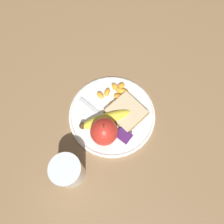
{
  "coord_description": "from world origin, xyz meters",
  "views": [
    {
      "loc": [
        -0.15,
        0.19,
        0.64
      ],
      "look_at": [
        0.0,
        0.0,
        0.03
      ],
      "focal_mm": 35.0,
      "sensor_mm": 36.0,
      "label": 1
    }
  ],
  "objects_px": {
    "apple": "(104,132)",
    "bread_slice": "(126,112)",
    "plate": "(112,115)",
    "banana": "(105,119)",
    "jam_packet": "(124,136)",
    "fork": "(106,120)",
    "juice_glass": "(68,171)"
  },
  "relations": [
    {
      "from": "plate",
      "to": "bread_slice",
      "type": "relative_size",
      "value": 2.33
    },
    {
      "from": "plate",
      "to": "juice_glass",
      "type": "distance_m",
      "value": 0.21
    },
    {
      "from": "jam_packet",
      "to": "fork",
      "type": "bearing_deg",
      "value": -9.2
    },
    {
      "from": "plate",
      "to": "apple",
      "type": "height_order",
      "value": "apple"
    },
    {
      "from": "plate",
      "to": "jam_packet",
      "type": "xyz_separation_m",
      "value": [
        -0.07,
        0.04,
        0.01
      ]
    },
    {
      "from": "apple",
      "to": "fork",
      "type": "height_order",
      "value": "apple"
    },
    {
      "from": "plate",
      "to": "jam_packet",
      "type": "distance_m",
      "value": 0.08
    },
    {
      "from": "plate",
      "to": "banana",
      "type": "height_order",
      "value": "banana"
    },
    {
      "from": "banana",
      "to": "jam_packet",
      "type": "height_order",
      "value": "banana"
    },
    {
      "from": "plate",
      "to": "juice_glass",
      "type": "xyz_separation_m",
      "value": [
        -0.01,
        0.21,
        0.04
      ]
    },
    {
      "from": "plate",
      "to": "banana",
      "type": "relative_size",
      "value": 1.81
    },
    {
      "from": "banana",
      "to": "bread_slice",
      "type": "distance_m",
      "value": 0.07
    },
    {
      "from": "fork",
      "to": "jam_packet",
      "type": "bearing_deg",
      "value": -6.0
    },
    {
      "from": "apple",
      "to": "plate",
      "type": "bearing_deg",
      "value": -70.87
    },
    {
      "from": "banana",
      "to": "bread_slice",
      "type": "bearing_deg",
      "value": -122.86
    },
    {
      "from": "plate",
      "to": "juice_glass",
      "type": "height_order",
      "value": "juice_glass"
    },
    {
      "from": "banana",
      "to": "bread_slice",
      "type": "xyz_separation_m",
      "value": [
        -0.04,
        -0.06,
        -0.01
      ]
    },
    {
      "from": "plate",
      "to": "apple",
      "type": "xyz_separation_m",
      "value": [
        -0.02,
        0.07,
        0.04
      ]
    },
    {
      "from": "plate",
      "to": "fork",
      "type": "relative_size",
      "value": 1.4
    },
    {
      "from": "bread_slice",
      "to": "jam_packet",
      "type": "relative_size",
      "value": 2.67
    },
    {
      "from": "apple",
      "to": "fork",
      "type": "xyz_separation_m",
      "value": [
        0.02,
        -0.04,
        -0.04
      ]
    },
    {
      "from": "apple",
      "to": "bread_slice",
      "type": "relative_size",
      "value": 0.77
    },
    {
      "from": "plate",
      "to": "apple",
      "type": "relative_size",
      "value": 3.01
    },
    {
      "from": "apple",
      "to": "juice_glass",
      "type": "bearing_deg",
      "value": 86.38
    },
    {
      "from": "bread_slice",
      "to": "fork",
      "type": "height_order",
      "value": "bread_slice"
    },
    {
      "from": "banana",
      "to": "jam_packet",
      "type": "bearing_deg",
      "value": 174.46
    },
    {
      "from": "apple",
      "to": "bread_slice",
      "type": "distance_m",
      "value": 0.1
    },
    {
      "from": "juice_glass",
      "to": "apple",
      "type": "relative_size",
      "value": 1.12
    },
    {
      "from": "bread_slice",
      "to": "fork",
      "type": "distance_m",
      "value": 0.06
    },
    {
      "from": "juice_glass",
      "to": "banana",
      "type": "bearing_deg",
      "value": -83.89
    },
    {
      "from": "banana",
      "to": "fork",
      "type": "xyz_separation_m",
      "value": [
        -0.0,
        -0.0,
        -0.02
      ]
    },
    {
      "from": "bread_slice",
      "to": "plate",
      "type": "bearing_deg",
      "value": 41.51
    }
  ]
}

